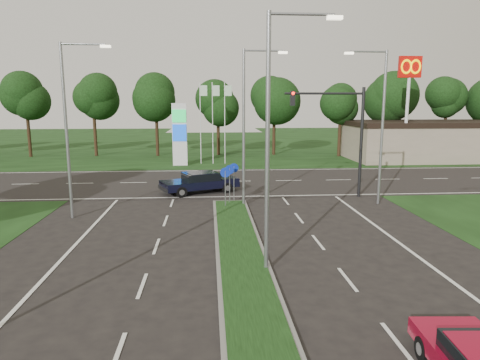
{
  "coord_description": "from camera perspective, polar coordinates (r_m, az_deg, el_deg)",
  "views": [
    {
      "loc": [
        -1.23,
        -8.61,
        6.02
      ],
      "look_at": [
        0.33,
        12.48,
        2.2
      ],
      "focal_mm": 32.0,
      "sensor_mm": 36.0,
      "label": 1
    }
  ],
  "objects": [
    {
      "name": "verge_far",
      "position": [
        63.91,
        -3.11,
        4.82
      ],
      "size": [
        160.0,
        50.0,
        0.02
      ],
      "primitive_type": "cube",
      "color": "black",
      "rests_on": "ground"
    },
    {
      "name": "cross_road",
      "position": [
        33.18,
        -2.03,
        -0.22
      ],
      "size": [
        160.0,
        12.0,
        0.02
      ],
      "primitive_type": "cube",
      "color": "black",
      "rests_on": "ground"
    },
    {
      "name": "median_kerb",
      "position": [
        14.0,
        1.26,
        -14.96
      ],
      "size": [
        2.0,
        26.0,
        0.12
      ],
      "primitive_type": "cube",
      "color": "slate",
      "rests_on": "ground"
    },
    {
      "name": "commercial_building",
      "position": [
        50.46,
        23.3,
        4.84
      ],
      "size": [
        16.0,
        9.0,
        4.0
      ],
      "primitive_type": "cube",
      "color": "gray",
      "rests_on": "ground"
    },
    {
      "name": "streetlight_median_near",
      "position": [
        14.81,
        4.48,
        6.56
      ],
      "size": [
        2.53,
        0.22,
        9.0
      ],
      "color": "gray",
      "rests_on": "ground"
    },
    {
      "name": "streetlight_median_far",
      "position": [
        24.73,
        0.97,
        8.05
      ],
      "size": [
        2.53,
        0.22,
        9.0
      ],
      "color": "gray",
      "rests_on": "ground"
    },
    {
      "name": "streetlight_left_far",
      "position": [
        23.71,
        -21.75,
        7.24
      ],
      "size": [
        2.53,
        0.22,
        9.0
      ],
      "color": "gray",
      "rests_on": "ground"
    },
    {
      "name": "streetlight_right_far",
      "position": [
        26.59,
        18.11,
        7.71
      ],
      "size": [
        2.53,
        0.22,
        9.0
      ],
      "rotation": [
        0.0,
        0.0,
        3.14
      ],
      "color": "gray",
      "rests_on": "ground"
    },
    {
      "name": "traffic_signal",
      "position": [
        27.94,
        13.43,
        7.16
      ],
      "size": [
        5.1,
        0.42,
        7.0
      ],
      "color": "black",
      "rests_on": "ground"
    },
    {
      "name": "median_signs",
      "position": [
        25.41,
        -1.38,
        0.48
      ],
      "size": [
        1.16,
        1.76,
        2.38
      ],
      "color": "gray",
      "rests_on": "ground"
    },
    {
      "name": "gas_pylon",
      "position": [
        41.83,
        -7.76,
        6.27
      ],
      "size": [
        5.8,
        1.26,
        8.0
      ],
      "color": "silver",
      "rests_on": "ground"
    },
    {
      "name": "mcdonalds_sign",
      "position": [
        44.95,
        21.61,
        12.04
      ],
      "size": [
        2.2,
        0.47,
        10.4
      ],
      "color": "silver",
      "rests_on": "ground"
    },
    {
      "name": "treeline_far",
      "position": [
        48.57,
        -2.7,
        11.18
      ],
      "size": [
        6.0,
        6.0,
        9.9
      ],
      "color": "black",
      "rests_on": "ground"
    },
    {
      "name": "navy_sedan",
      "position": [
        29.11,
        -5.37,
        -0.24
      ],
      "size": [
        5.46,
        3.83,
        1.39
      ],
      "rotation": [
        0.0,
        0.0,
        1.96
      ],
      "color": "black",
      "rests_on": "ground"
    }
  ]
}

